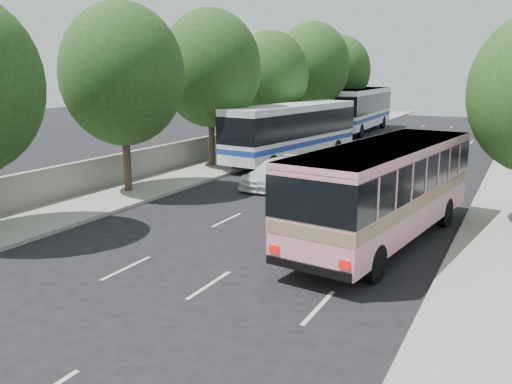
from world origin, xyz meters
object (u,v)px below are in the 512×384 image
Objects in this scene: white_pickup at (276,173)px; tour_coach_front at (293,128)px; pink_bus at (386,182)px; tour_coach_rear at (360,106)px; pink_taxi at (338,183)px.

white_pickup is 7.88m from tour_coach_front.
pink_bus is at bearing -35.47° from white_pickup.
white_pickup is 0.38× the size of tour_coach_front.
white_pickup is at bearing -84.41° from tour_coach_rear.
pink_bus is 0.79× the size of tour_coach_rear.
white_pickup is 26.82m from tour_coach_rear.
tour_coach_rear reaches higher than white_pickup.
pink_bus is 2.26× the size of white_pickup.
white_pickup is at bearing 171.11° from pink_taxi.
pink_bus is 34.80m from tour_coach_rear.
pink_taxi reaches higher than white_pickup.
pink_taxi is at bearing -7.21° from white_pickup.
white_pickup is at bearing 144.83° from pink_bus.
tour_coach_front reaches higher than pink_bus.
tour_coach_rear is (-1.22, 19.14, 0.25)m from tour_coach_front.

